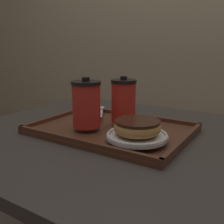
{
  "coord_description": "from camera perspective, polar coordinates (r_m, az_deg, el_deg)",
  "views": [
    {
      "loc": [
        0.4,
        -0.66,
        0.98
      ],
      "look_at": [
        -0.02,
        0.0,
        0.78
      ],
      "focal_mm": 42.0,
      "sensor_mm": 36.0,
      "label": 1
    }
  ],
  "objects": [
    {
      "name": "cafe_table",
      "position": [
        0.88,
        0.77,
        -14.83
      ],
      "size": [
        0.96,
        0.83,
        0.72
      ],
      "color": "#38332D",
      "rests_on": "ground_plane"
    },
    {
      "name": "coffee_cup_rear",
      "position": [
        0.83,
        2.75,
        2.42
      ],
      "size": [
        0.08,
        0.08,
        0.15
      ],
      "color": "red",
      "rests_on": "serving_tray"
    },
    {
      "name": "donut_chocolate_glazed",
      "position": [
        0.69,
        5.52,
        -3.17
      ],
      "size": [
        0.12,
        0.12,
        0.04
      ],
      "color": "tan",
      "rests_on": "plate_with_chocolate_donut"
    },
    {
      "name": "serving_tray",
      "position": [
        0.82,
        -0.0,
        -3.83
      ],
      "size": [
        0.47,
        0.33,
        0.02
      ],
      "color": "#512D1E",
      "rests_on": "cafe_table"
    },
    {
      "name": "plate_with_chocolate_donut",
      "position": [
        0.7,
        5.47,
        -5.13
      ],
      "size": [
        0.16,
        0.16,
        0.01
      ],
      "color": "white",
      "rests_on": "serving_tray"
    },
    {
      "name": "spoon",
      "position": [
        0.99,
        -2.25,
        0.57
      ],
      "size": [
        0.09,
        0.13,
        0.01
      ],
      "rotation": [
        0.0,
        0.0,
        2.15
      ],
      "color": "silver",
      "rests_on": "serving_tray"
    },
    {
      "name": "wall_behind",
      "position": [
        1.82,
        20.5,
        20.24
      ],
      "size": [
        8.0,
        0.05,
        2.4
      ],
      "color": "tan",
      "rests_on": "ground_plane"
    },
    {
      "name": "coffee_cup_front",
      "position": [
        0.78,
        -5.59,
        1.78
      ],
      "size": [
        0.09,
        0.09,
        0.15
      ],
      "color": "red",
      "rests_on": "serving_tray"
    }
  ]
}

